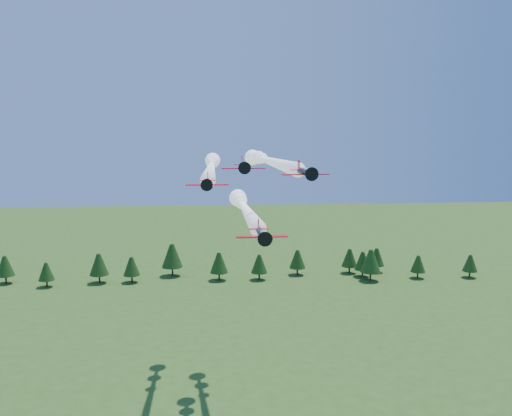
{
  "coord_description": "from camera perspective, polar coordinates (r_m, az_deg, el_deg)",
  "views": [
    {
      "loc": [
        -7.12,
        -88.81,
        55.73
      ],
      "look_at": [
        -0.26,
        0.0,
        42.46
      ],
      "focal_mm": 40.0,
      "sensor_mm": 36.0,
      "label": 1
    }
  ],
  "objects": [
    {
      "name": "plane_right",
      "position": [
        119.82,
        1.25,
        4.75
      ],
      "size": [
        10.82,
        51.11,
        3.7
      ],
      "rotation": [
        0.0,
        0.0,
        0.11
      ],
      "color": "black",
      "rests_on": "ground"
    },
    {
      "name": "plane_left",
      "position": [
        121.04,
        -4.52,
        4.09
      ],
      "size": [
        6.73,
        57.31,
        3.7
      ],
      "rotation": [
        0.0,
        0.0,
        -0.02
      ],
      "color": "black",
      "rests_on": "ground"
    },
    {
      "name": "treeline",
      "position": [
        206.21,
        -0.99,
        -5.38
      ],
      "size": [
        171.8,
        19.53,
        11.98
      ],
      "color": "#382314",
      "rests_on": "ground"
    },
    {
      "name": "plane_slot",
      "position": [
        96.88,
        -1.29,
        4.2
      ],
      "size": [
        7.44,
        8.13,
        2.64
      ],
      "rotation": [
        0.0,
        0.0,
        0.0
      ],
      "color": "black",
      "rests_on": "ground"
    },
    {
      "name": "plane_lead",
      "position": [
        108.39,
        -1.14,
        0.01
      ],
      "size": [
        7.58,
        46.47,
        3.7
      ],
      "rotation": [
        0.0,
        0.0,
        0.04
      ],
      "color": "black",
      "rests_on": "ground"
    }
  ]
}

